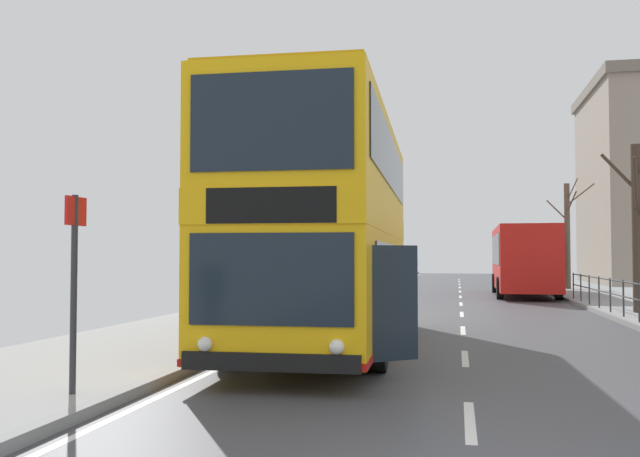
{
  "coord_description": "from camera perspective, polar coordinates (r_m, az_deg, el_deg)",
  "views": [
    {
      "loc": [
        -0.12,
        -5.32,
        1.83
      ],
      "look_at": [
        -2.29,
        5.54,
        2.28
      ],
      "focal_mm": 38.72,
      "sensor_mm": 36.0,
      "label": 1
    }
  ],
  "objects": [
    {
      "name": "bus_stop_sign_near",
      "position": [
        9.08,
        -19.64,
        -3.25
      ],
      "size": [
        0.08,
        0.44,
        2.45
      ],
      "color": "#2D2D33",
      "rests_on": "ground"
    },
    {
      "name": "double_decker_bus_main",
      "position": [
        14.01,
        0.78,
        -0.04
      ],
      "size": [
        3.45,
        10.26,
        4.57
      ],
      "color": "#F4B20F",
      "rests_on": "ground"
    },
    {
      "name": "background_bus_far_lane",
      "position": [
        33.44,
        16.45,
        -2.41
      ],
      "size": [
        2.76,
        9.45,
        3.16
      ],
      "color": "red",
      "rests_on": "ground"
    },
    {
      "name": "bare_tree_far_01",
      "position": [
        38.39,
        19.78,
        -0.4
      ],
      "size": [
        2.32,
        1.74,
        5.73
      ],
      "color": "brown",
      "rests_on": "ground"
    },
    {
      "name": "bare_tree_far_00",
      "position": [
        22.9,
        24.8,
        0.61
      ],
      "size": [
        1.74,
        2.41,
        5.29
      ],
      "color": "#423328",
      "rests_on": "ground"
    }
  ]
}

